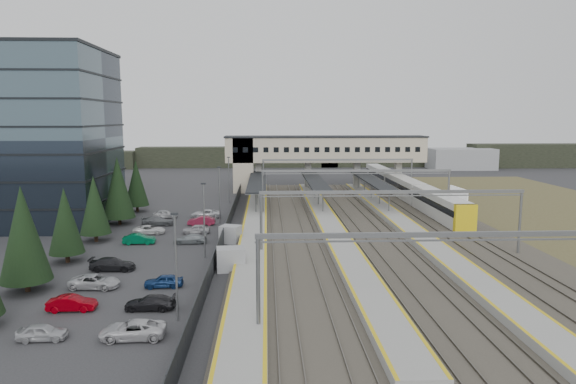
{
  "coord_description": "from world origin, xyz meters",
  "views": [
    {
      "loc": [
        -1.38,
        -61.34,
        14.81
      ],
      "look_at": [
        1.74,
        13.11,
        4.0
      ],
      "focal_mm": 32.0,
      "sensor_mm": 36.0,
      "label": 1
    }
  ],
  "objects_px": {
    "relay_cabin_far": "(231,234)",
    "footbridge": "(311,152)",
    "relay_cabin_near": "(231,259)",
    "train": "(405,188)",
    "office_building": "(18,137)",
    "billboard": "(458,199)"
  },
  "relations": [
    {
      "from": "relay_cabin_near",
      "to": "relay_cabin_far",
      "type": "distance_m",
      "value": 11.37
    },
    {
      "from": "relay_cabin_near",
      "to": "footbridge",
      "type": "bearing_deg",
      "value": 76.97
    },
    {
      "from": "train",
      "to": "billboard",
      "type": "bearing_deg",
      "value": -84.09
    },
    {
      "from": "relay_cabin_near",
      "to": "train",
      "type": "xyz_separation_m",
      "value": [
        28.93,
        43.63,
        0.89
      ]
    },
    {
      "from": "train",
      "to": "relay_cabin_near",
      "type": "bearing_deg",
      "value": -123.54
    },
    {
      "from": "footbridge",
      "to": "billboard",
      "type": "xyz_separation_m",
      "value": [
        18.45,
        -31.72,
        -4.65
      ]
    },
    {
      "from": "relay_cabin_far",
      "to": "footbridge",
      "type": "bearing_deg",
      "value": 72.73
    },
    {
      "from": "footbridge",
      "to": "relay_cabin_near",
      "type": "bearing_deg",
      "value": -103.03
    },
    {
      "from": "relay_cabin_near",
      "to": "train",
      "type": "relative_size",
      "value": 0.05
    },
    {
      "from": "office_building",
      "to": "footbridge",
      "type": "distance_m",
      "value": 53.18
    },
    {
      "from": "relay_cabin_near",
      "to": "relay_cabin_far",
      "type": "bearing_deg",
      "value": 94.12
    },
    {
      "from": "footbridge",
      "to": "train",
      "type": "height_order",
      "value": "footbridge"
    },
    {
      "from": "office_building",
      "to": "relay_cabin_far",
      "type": "distance_m",
      "value": 34.86
    },
    {
      "from": "relay_cabin_far",
      "to": "train",
      "type": "xyz_separation_m",
      "value": [
        29.74,
        32.29,
        1.0
      ]
    },
    {
      "from": "footbridge",
      "to": "billboard",
      "type": "relative_size",
      "value": 6.96
    },
    {
      "from": "office_building",
      "to": "relay_cabin_near",
      "type": "distance_m",
      "value": 41.14
    },
    {
      "from": "office_building",
      "to": "relay_cabin_near",
      "type": "bearing_deg",
      "value": -38.35
    },
    {
      "from": "relay_cabin_far",
      "to": "relay_cabin_near",
      "type": "bearing_deg",
      "value": -85.88
    },
    {
      "from": "relay_cabin_far",
      "to": "train",
      "type": "distance_m",
      "value": 43.91
    },
    {
      "from": "billboard",
      "to": "relay_cabin_far",
      "type": "bearing_deg",
      "value": -160.14
    },
    {
      "from": "billboard",
      "to": "footbridge",
      "type": "bearing_deg",
      "value": 120.18
    },
    {
      "from": "relay_cabin_far",
      "to": "billboard",
      "type": "relative_size",
      "value": 0.48
    }
  ]
}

